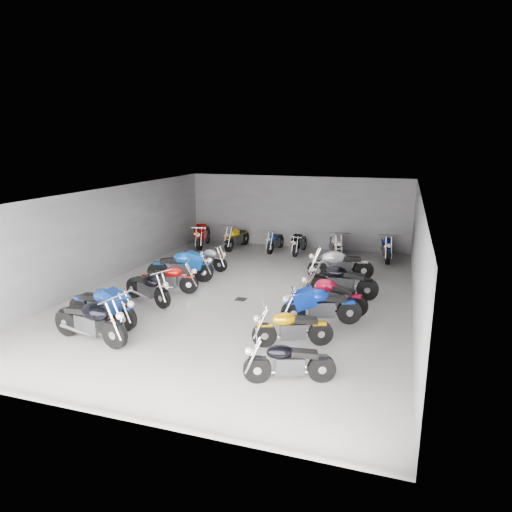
# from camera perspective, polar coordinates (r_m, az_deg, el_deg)

# --- Properties ---
(ground) EXTENTS (14.00, 14.00, 0.00)m
(ground) POSITION_cam_1_polar(r_m,az_deg,el_deg) (14.51, -1.24, -4.81)
(ground) COLOR #9A9892
(ground) RESTS_ON ground
(wall_back) EXTENTS (10.00, 0.10, 3.20)m
(wall_back) POSITION_cam_1_polar(r_m,az_deg,el_deg) (20.69, 5.15, 5.49)
(wall_back) COLOR slate
(wall_back) RESTS_ON ground
(wall_left) EXTENTS (0.10, 14.00, 3.20)m
(wall_left) POSITION_cam_1_polar(r_m,az_deg,el_deg) (16.38, -18.04, 2.50)
(wall_left) COLOR slate
(wall_left) RESTS_ON ground
(wall_right) EXTENTS (0.10, 14.00, 3.20)m
(wall_right) POSITION_cam_1_polar(r_m,az_deg,el_deg) (13.33, 19.47, -0.21)
(wall_right) COLOR slate
(wall_right) RESTS_ON ground
(ceiling) EXTENTS (10.00, 14.00, 0.04)m
(ceiling) POSITION_cam_1_polar(r_m,az_deg,el_deg) (13.80, -1.31, 7.93)
(ceiling) COLOR black
(ceiling) RESTS_ON wall_back
(drain_grate) EXTENTS (0.32, 0.32, 0.01)m
(drain_grate) POSITION_cam_1_polar(r_m,az_deg,el_deg) (14.07, -1.91, -5.42)
(drain_grate) COLOR black
(drain_grate) RESTS_ON ground
(motorcycle_left_a) EXTENTS (2.27, 0.58, 1.00)m
(motorcycle_left_a) POSITION_cam_1_polar(r_m,az_deg,el_deg) (11.73, -19.99, -7.61)
(motorcycle_left_a) COLOR black
(motorcycle_left_a) RESTS_ON ground
(motorcycle_left_b) EXTENTS (2.22, 0.53, 0.98)m
(motorcycle_left_b) POSITION_cam_1_polar(r_m,az_deg,el_deg) (12.64, -18.63, -5.97)
(motorcycle_left_b) COLOR black
(motorcycle_left_b) RESTS_ON ground
(motorcycle_left_c) EXTENTS (1.91, 0.89, 0.88)m
(motorcycle_left_c) POSITION_cam_1_polar(r_m,az_deg,el_deg) (13.99, -13.37, -3.86)
(motorcycle_left_c) COLOR black
(motorcycle_left_c) RESTS_ON ground
(motorcycle_left_d) EXTENTS (1.92, 0.73, 0.87)m
(motorcycle_left_d) POSITION_cam_1_polar(r_m,az_deg,el_deg) (14.72, -10.95, -2.85)
(motorcycle_left_d) COLOR black
(motorcycle_left_d) RESTS_ON ground
(motorcycle_left_e) EXTENTS (2.23, 0.80, 1.00)m
(motorcycle_left_e) POSITION_cam_1_polar(r_m,az_deg,el_deg) (15.84, -9.32, -1.28)
(motorcycle_left_e) COLOR black
(motorcycle_left_e) RESTS_ON ground
(motorcycle_left_f) EXTENTS (1.85, 0.56, 0.82)m
(motorcycle_left_f) POSITION_cam_1_polar(r_m,az_deg,el_deg) (17.21, -6.19, -0.25)
(motorcycle_left_f) COLOR black
(motorcycle_left_f) RESTS_ON ground
(motorcycle_right_a) EXTENTS (1.80, 0.75, 0.82)m
(motorcycle_right_a) POSITION_cam_1_polar(r_m,az_deg,el_deg) (9.38, 4.08, -13.04)
(motorcycle_right_a) COLOR black
(motorcycle_right_a) RESTS_ON ground
(motorcycle_right_b) EXTENTS (1.84, 0.86, 0.85)m
(motorcycle_right_b) POSITION_cam_1_polar(r_m,az_deg,el_deg) (10.90, 4.48, -8.90)
(motorcycle_right_b) COLOR black
(motorcycle_right_b) RESTS_ON ground
(motorcycle_right_c) EXTENTS (2.06, 0.87, 0.94)m
(motorcycle_right_c) POSITION_cam_1_polar(r_m,az_deg,el_deg) (12.19, 8.05, -6.18)
(motorcycle_right_c) COLOR black
(motorcycle_right_c) RESTS_ON ground
(motorcycle_right_d) EXTENTS (2.03, 0.70, 0.91)m
(motorcycle_right_d) POSITION_cam_1_polar(r_m,az_deg,el_deg) (13.15, 9.48, -4.77)
(motorcycle_right_d) COLOR black
(motorcycle_right_d) RESTS_ON ground
(motorcycle_right_e) EXTENTS (2.19, 0.43, 0.96)m
(motorcycle_right_e) POSITION_cam_1_polar(r_m,az_deg,el_deg) (14.35, 10.67, -3.08)
(motorcycle_right_e) COLOR black
(motorcycle_right_e) RESTS_ON ground
(motorcycle_right_f) EXTENTS (2.23, 0.86, 1.01)m
(motorcycle_right_f) POSITION_cam_1_polar(r_m,az_deg,el_deg) (16.09, 10.41, -1.06)
(motorcycle_right_f) COLOR black
(motorcycle_right_f) RESTS_ON ground
(motorcycle_back_a) EXTENTS (0.70, 2.35, 1.04)m
(motorcycle_back_a) POSITION_cam_1_polar(r_m,az_deg,el_deg) (20.78, -6.64, 2.60)
(motorcycle_back_a) COLOR black
(motorcycle_back_a) RESTS_ON ground
(motorcycle_back_b) EXTENTS (0.51, 2.13, 0.94)m
(motorcycle_back_b) POSITION_cam_1_polar(r_m,az_deg,el_deg) (20.45, -2.45, 2.33)
(motorcycle_back_b) COLOR black
(motorcycle_back_b) RESTS_ON ground
(motorcycle_back_c) EXTENTS (0.40, 1.87, 0.82)m
(motorcycle_back_c) POSITION_cam_1_polar(r_m,az_deg,el_deg) (20.00, 2.41, 1.87)
(motorcycle_back_c) COLOR black
(motorcycle_back_c) RESTS_ON ground
(motorcycle_back_d) EXTENTS (0.39, 1.90, 0.83)m
(motorcycle_back_d) POSITION_cam_1_polar(r_m,az_deg,el_deg) (19.62, 5.46, 1.59)
(motorcycle_back_d) COLOR black
(motorcycle_back_d) RESTS_ON ground
(motorcycle_back_e) EXTENTS (0.78, 2.17, 0.98)m
(motorcycle_back_e) POSITION_cam_1_polar(r_m,az_deg,el_deg) (18.98, 9.90, 1.25)
(motorcycle_back_e) COLOR black
(motorcycle_back_e) RESTS_ON ground
(motorcycle_back_f) EXTENTS (0.52, 2.16, 0.95)m
(motorcycle_back_f) POSITION_cam_1_polar(r_m,az_deg,el_deg) (19.24, 15.97, 1.04)
(motorcycle_back_f) COLOR black
(motorcycle_back_f) RESTS_ON ground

